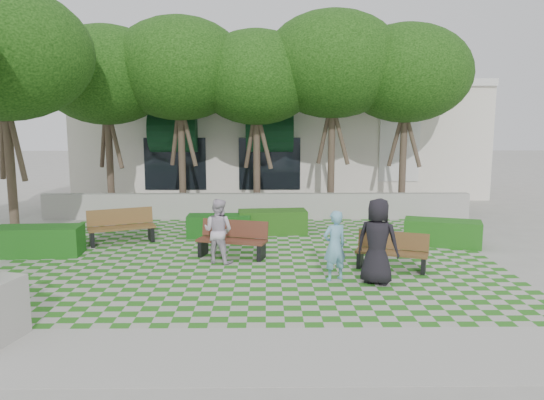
{
  "coord_description": "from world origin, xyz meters",
  "views": [
    {
      "loc": [
        0.34,
        -12.25,
        3.55
      ],
      "look_at": [
        0.5,
        1.5,
        1.4
      ],
      "focal_mm": 35.0,
      "sensor_mm": 36.0,
      "label": 1
    }
  ],
  "objects_px": {
    "person_white": "(218,231)",
    "hedge_west": "(39,241)",
    "hedge_east": "(442,233)",
    "hedge_midleft": "(219,226)",
    "bench_east": "(392,252)",
    "hedge_midright": "(273,222)",
    "bench_west": "(121,227)",
    "person_dark": "(378,241)",
    "bench_mid": "(233,240)",
    "person_blue": "(335,246)"
  },
  "relations": [
    {
      "from": "hedge_midleft",
      "to": "bench_east",
      "type": "bearing_deg",
      "value": -38.71
    },
    {
      "from": "person_blue",
      "to": "person_white",
      "type": "relative_size",
      "value": 0.98
    },
    {
      "from": "person_blue",
      "to": "hedge_midleft",
      "type": "bearing_deg",
      "value": -80.55
    },
    {
      "from": "hedge_east",
      "to": "hedge_midright",
      "type": "bearing_deg",
      "value": 161.46
    },
    {
      "from": "hedge_west",
      "to": "person_white",
      "type": "distance_m",
      "value": 4.8
    },
    {
      "from": "hedge_east",
      "to": "hedge_midleft",
      "type": "xyz_separation_m",
      "value": [
        -6.34,
        1.17,
        -0.03
      ]
    },
    {
      "from": "hedge_west",
      "to": "person_dark",
      "type": "xyz_separation_m",
      "value": [
        8.28,
        -2.46,
        0.55
      ]
    },
    {
      "from": "person_white",
      "to": "hedge_east",
      "type": "bearing_deg",
      "value": -141.57
    },
    {
      "from": "person_dark",
      "to": "person_white",
      "type": "xyz_separation_m",
      "value": [
        -3.56,
        1.72,
        -0.14
      ]
    },
    {
      "from": "bench_east",
      "to": "person_white",
      "type": "relative_size",
      "value": 1.09
    },
    {
      "from": "hedge_west",
      "to": "person_dark",
      "type": "bearing_deg",
      "value": -16.53
    },
    {
      "from": "hedge_east",
      "to": "person_dark",
      "type": "distance_m",
      "value": 4.31
    },
    {
      "from": "hedge_midleft",
      "to": "person_dark",
      "type": "distance_m",
      "value": 5.99
    },
    {
      "from": "bench_east",
      "to": "hedge_east",
      "type": "distance_m",
      "value": 3.05
    },
    {
      "from": "hedge_midright",
      "to": "person_dark",
      "type": "xyz_separation_m",
      "value": [
        2.18,
        -5.01,
        0.57
      ]
    },
    {
      "from": "bench_east",
      "to": "hedge_midleft",
      "type": "xyz_separation_m",
      "value": [
        -4.37,
        3.5,
        -0.09
      ]
    },
    {
      "from": "hedge_midright",
      "to": "person_blue",
      "type": "xyz_separation_m",
      "value": [
        1.3,
        -4.76,
        0.41
      ]
    },
    {
      "from": "bench_mid",
      "to": "hedge_midright",
      "type": "relative_size",
      "value": 0.9
    },
    {
      "from": "hedge_east",
      "to": "person_blue",
      "type": "bearing_deg",
      "value": -137.24
    },
    {
      "from": "bench_east",
      "to": "bench_mid",
      "type": "height_order",
      "value": "bench_mid"
    },
    {
      "from": "bench_west",
      "to": "hedge_midleft",
      "type": "distance_m",
      "value": 2.83
    },
    {
      "from": "bench_east",
      "to": "hedge_midright",
      "type": "bearing_deg",
      "value": 145.86
    },
    {
      "from": "hedge_east",
      "to": "hedge_midright",
      "type": "height_order",
      "value": "hedge_midright"
    },
    {
      "from": "hedge_midright",
      "to": "person_white",
      "type": "xyz_separation_m",
      "value": [
        -1.38,
        -3.29,
        0.43
      ]
    },
    {
      "from": "bench_east",
      "to": "hedge_midright",
      "type": "distance_m",
      "value": 4.8
    },
    {
      "from": "bench_west",
      "to": "hedge_midright",
      "type": "bearing_deg",
      "value": -7.37
    },
    {
      "from": "bench_mid",
      "to": "person_dark",
      "type": "distance_m",
      "value": 3.97
    },
    {
      "from": "person_dark",
      "to": "bench_mid",
      "type": "bearing_deg",
      "value": -6.72
    },
    {
      "from": "bench_mid",
      "to": "hedge_west",
      "type": "xyz_separation_m",
      "value": [
        -5.05,
        0.22,
        -0.07
      ]
    },
    {
      "from": "hedge_midleft",
      "to": "hedge_west",
      "type": "xyz_separation_m",
      "value": [
        -4.49,
        -2.14,
        0.05
      ]
    },
    {
      "from": "bench_west",
      "to": "hedge_east",
      "type": "height_order",
      "value": "bench_west"
    },
    {
      "from": "bench_west",
      "to": "person_white",
      "type": "xyz_separation_m",
      "value": [
        2.94,
        -2.09,
        0.33
      ]
    },
    {
      "from": "hedge_west",
      "to": "bench_mid",
      "type": "bearing_deg",
      "value": -2.48
    },
    {
      "from": "bench_mid",
      "to": "person_blue",
      "type": "relative_size",
      "value": 1.2
    },
    {
      "from": "hedge_midleft",
      "to": "person_blue",
      "type": "xyz_separation_m",
      "value": [
        2.9,
        -4.35,
        0.45
      ]
    },
    {
      "from": "bench_west",
      "to": "bench_east",
      "type": "bearing_deg",
      "value": -43.87
    },
    {
      "from": "bench_east",
      "to": "hedge_midright",
      "type": "relative_size",
      "value": 0.84
    },
    {
      "from": "hedge_midleft",
      "to": "bench_mid",
      "type": "bearing_deg",
      "value": -76.83
    },
    {
      "from": "bench_east",
      "to": "bench_west",
      "type": "xyz_separation_m",
      "value": [
        -7.09,
        2.72,
        0.05
      ]
    },
    {
      "from": "bench_mid",
      "to": "hedge_midleft",
      "type": "relative_size",
      "value": 0.99
    },
    {
      "from": "hedge_east",
      "to": "bench_east",
      "type": "bearing_deg",
      "value": -130.13
    },
    {
      "from": "hedge_midleft",
      "to": "hedge_midright",
      "type": "bearing_deg",
      "value": 14.46
    },
    {
      "from": "hedge_east",
      "to": "hedge_west",
      "type": "bearing_deg",
      "value": -174.9
    },
    {
      "from": "bench_east",
      "to": "person_white",
      "type": "distance_m",
      "value": 4.21
    },
    {
      "from": "bench_mid",
      "to": "hedge_east",
      "type": "bearing_deg",
      "value": 27.58
    },
    {
      "from": "hedge_midright",
      "to": "bench_mid",
      "type": "bearing_deg",
      "value": -110.87
    },
    {
      "from": "hedge_midright",
      "to": "person_dark",
      "type": "relative_size",
      "value": 1.11
    },
    {
      "from": "person_white",
      "to": "hedge_west",
      "type": "bearing_deg",
      "value": 14.01
    },
    {
      "from": "hedge_midleft",
      "to": "person_white",
      "type": "relative_size",
      "value": 1.19
    },
    {
      "from": "hedge_east",
      "to": "hedge_midleft",
      "type": "bearing_deg",
      "value": 169.53
    }
  ]
}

